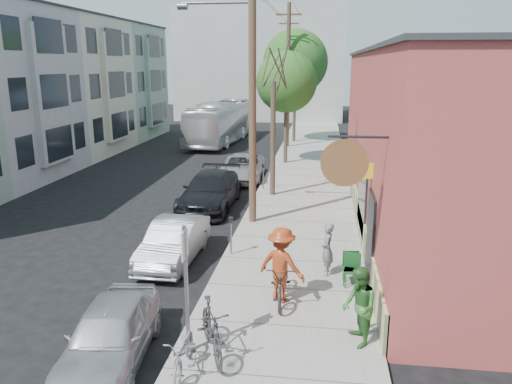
# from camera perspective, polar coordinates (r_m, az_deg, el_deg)

# --- Properties ---
(ground) EXTENTS (120.00, 120.00, 0.00)m
(ground) POSITION_cam_1_polar(r_m,az_deg,el_deg) (16.52, -10.77, -7.41)
(ground) COLOR black
(sidewalk) EXTENTS (4.50, 58.00, 0.15)m
(sidewalk) POSITION_cam_1_polar(r_m,az_deg,el_deg) (26.21, 5.73, 1.18)
(sidewalk) COLOR gray
(sidewalk) RESTS_ON ground
(cafe_building) EXTENTS (6.60, 20.20, 6.61)m
(cafe_building) POSITION_cam_1_polar(r_m,az_deg,el_deg) (20.08, 19.02, 5.74)
(cafe_building) COLOR #9E3E3A
(cafe_building) RESTS_ON ground
(apartment_row) EXTENTS (6.30, 32.00, 9.00)m
(apartment_row) POSITION_cam_1_polar(r_m,az_deg,el_deg) (33.16, -23.39, 10.61)
(apartment_row) COLOR #8DA38A
(apartment_row) RESTS_ON ground
(end_cap_building) EXTENTS (18.00, 8.00, 12.00)m
(end_cap_building) POSITION_cam_1_polar(r_m,az_deg,el_deg) (56.93, 0.57, 14.44)
(end_cap_building) COLOR #A7A7A2
(end_cap_building) RESTS_ON ground
(sign_post) EXTENTS (0.07, 0.45, 2.80)m
(sign_post) POSITION_cam_1_polar(r_m,az_deg,el_deg) (10.48, -8.01, -9.65)
(sign_post) COLOR slate
(sign_post) RESTS_ON sidewalk
(parking_meter_near) EXTENTS (0.14, 0.14, 1.24)m
(parking_meter_near) POSITION_cam_1_polar(r_m,az_deg,el_deg) (15.88, -2.88, -4.29)
(parking_meter_near) COLOR slate
(parking_meter_near) RESTS_ON sidewalk
(parking_meter_far) EXTENTS (0.14, 0.14, 1.24)m
(parking_meter_far) POSITION_cam_1_polar(r_m,az_deg,el_deg) (24.06, 0.83, 2.26)
(parking_meter_far) COLOR slate
(parking_meter_far) RESTS_ON sidewalk
(utility_pole_near) EXTENTS (3.57, 0.28, 10.00)m
(utility_pole_near) POSITION_cam_1_polar(r_m,az_deg,el_deg) (18.48, -0.60, 12.39)
(utility_pole_near) COLOR #503A28
(utility_pole_near) RESTS_ON sidewalk
(utility_pole_far) EXTENTS (1.80, 0.28, 10.00)m
(utility_pole_far) POSITION_cam_1_polar(r_m,az_deg,el_deg) (36.52, 3.69, 13.32)
(utility_pole_far) COLOR #503A28
(utility_pole_far) RESTS_ON sidewalk
(tree_bare) EXTENTS (0.24, 0.24, 5.17)m
(tree_bare) POSITION_cam_1_polar(r_m,az_deg,el_deg) (22.78, 1.95, 6.04)
(tree_bare) COLOR #44392C
(tree_bare) RESTS_ON sidewalk
(tree_leafy_mid) EXTENTS (3.62, 3.62, 6.67)m
(tree_leafy_mid) POSITION_cam_1_polar(r_m,az_deg,el_deg) (30.32, 3.50, 12.42)
(tree_leafy_mid) COLOR #44392C
(tree_leafy_mid) RESTS_ON sidewalk
(tree_leafy_far) EXTENTS (4.91, 4.91, 8.46)m
(tree_leafy_far) POSITION_cam_1_polar(r_m,az_deg,el_deg) (38.99, 4.51, 14.57)
(tree_leafy_far) COLOR #44392C
(tree_leafy_far) RESTS_ON sidewalk
(patio_chair_a) EXTENTS (0.57, 0.57, 0.88)m
(patio_chair_a) POSITION_cam_1_polar(r_m,az_deg,el_deg) (14.18, 10.78, -8.61)
(patio_chair_a) COLOR #13451D
(patio_chair_a) RESTS_ON sidewalk
(patio_chair_b) EXTENTS (0.59, 0.59, 0.88)m
(patio_chair_b) POSITION_cam_1_polar(r_m,az_deg,el_deg) (14.07, 10.98, -8.80)
(patio_chair_b) COLOR #13451D
(patio_chair_b) RESTS_ON sidewalk
(patron_grey) EXTENTS (0.38, 0.57, 1.54)m
(patron_grey) POSITION_cam_1_polar(r_m,az_deg,el_deg) (14.55, 8.13, -6.49)
(patron_grey) COLOR slate
(patron_grey) RESTS_ON sidewalk
(patron_green) EXTENTS (0.84, 0.98, 1.76)m
(patron_green) POSITION_cam_1_polar(r_m,az_deg,el_deg) (11.20, 11.70, -12.71)
(patron_green) COLOR #2D6428
(patron_green) RESTS_ON sidewalk
(cyclist) EXTENTS (1.46, 1.19, 1.97)m
(cyclist) POSITION_cam_1_polar(r_m,az_deg,el_deg) (12.81, 2.93, -8.29)
(cyclist) COLOR #933415
(cyclist) RESTS_ON sidewalk
(cyclist_bike) EXTENTS (0.83, 2.09, 1.08)m
(cyclist_bike) POSITION_cam_1_polar(r_m,az_deg,el_deg) (12.99, 2.91, -10.10)
(cyclist_bike) COLOR black
(cyclist_bike) RESTS_ON sidewalk
(parked_bike_a) EXTENTS (1.29, 2.00, 1.17)m
(parked_bike_a) POSITION_cam_1_polar(r_m,az_deg,el_deg) (10.78, -5.10, -15.38)
(parked_bike_a) COLOR black
(parked_bike_a) RESTS_ON sidewalk
(parked_bike_b) EXTENTS (0.67, 1.67, 0.86)m
(parked_bike_b) POSITION_cam_1_polar(r_m,az_deg,el_deg) (10.41, -8.24, -17.67)
(parked_bike_b) COLOR slate
(parked_bike_b) RESTS_ON sidewalk
(car_0) EXTENTS (1.93, 3.97, 1.31)m
(car_0) POSITION_cam_1_polar(r_m,az_deg,el_deg) (11.18, -16.31, -15.28)
(car_0) COLOR #ABABB2
(car_0) RESTS_ON ground
(car_1) EXTENTS (1.47, 4.00, 1.31)m
(car_1) POSITION_cam_1_polar(r_m,az_deg,el_deg) (15.96, -9.38, -5.61)
(car_1) COLOR #A5A7AC
(car_1) RESTS_ON ground
(car_2) EXTENTS (2.13, 5.21, 1.51)m
(car_2) POSITION_cam_1_polar(r_m,az_deg,el_deg) (21.57, -5.24, 0.13)
(car_2) COLOR black
(car_2) RESTS_ON ground
(car_3) EXTENTS (2.36, 4.83, 1.32)m
(car_3) POSITION_cam_1_polar(r_m,az_deg,el_deg) (26.74, -1.63, 2.80)
(car_3) COLOR #A7AAAF
(car_3) RESTS_ON ground
(bus) EXTENTS (3.47, 11.54, 3.17)m
(bus) POSITION_cam_1_polar(r_m,az_deg,el_deg) (39.58, -4.02, 7.95)
(bus) COLOR silver
(bus) RESTS_ON ground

